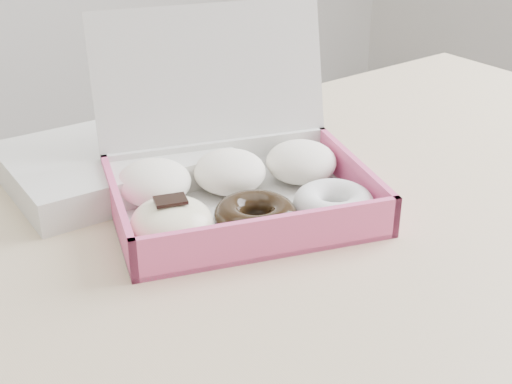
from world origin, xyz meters
TOP-DOWN VIEW (x-y plane):
  - table at (0.00, 0.00)m, footprint 1.20×0.80m
  - donut_box at (-0.17, 0.09)m, footprint 0.39×0.37m
  - newspapers at (-0.26, 0.26)m, footprint 0.29×0.24m

SIDE VIEW (x-z plane):
  - table at x=0.00m, z-range 0.30..1.05m
  - newspapers at x=-0.26m, z-range 0.75..0.79m
  - donut_box at x=-0.17m, z-range 0.67..0.90m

